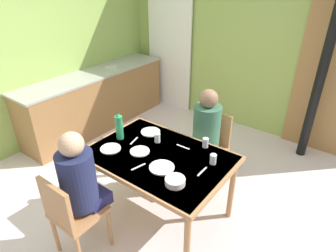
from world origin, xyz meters
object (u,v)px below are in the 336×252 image
object	(u,v)px
kitchen_counter	(97,99)
dining_table	(159,161)
person_near_diner	(79,178)
chair_far_diner	(210,144)
chair_near_diner	(71,213)
water_bottle_green_near	(119,127)
serving_bowl_center	(175,181)
person_far_diner	(206,127)

from	to	relation	value
kitchen_counter	dining_table	bearing A→B (deg)	-25.27
person_near_diner	chair_far_diner	bearing A→B (deg)	75.14
kitchen_counter	chair_near_diner	bearing A→B (deg)	-45.48
person_near_diner	water_bottle_green_near	distance (m)	0.74
chair_near_diner	water_bottle_green_near	world-z (taller)	water_bottle_green_near
kitchen_counter	serving_bowl_center	world-z (taller)	kitchen_counter
chair_near_diner	water_bottle_green_near	distance (m)	0.94
kitchen_counter	person_near_diner	distance (m)	2.45
dining_table	chair_near_diner	xyz separation A→B (m)	(-0.29, -0.83, -0.18)
person_far_diner	serving_bowl_center	bearing A→B (deg)	105.19
person_near_diner	person_far_diner	size ratio (longest dim) A/B	1.00
person_near_diner	serving_bowl_center	distance (m)	0.79
serving_bowl_center	chair_far_diner	bearing A→B (deg)	103.33
serving_bowl_center	dining_table	bearing A→B (deg)	146.51
kitchen_counter	serving_bowl_center	size ratio (longest dim) A/B	15.01
chair_near_diner	water_bottle_green_near	bearing A→B (deg)	105.17
kitchen_counter	water_bottle_green_near	world-z (taller)	water_bottle_green_near
dining_table	water_bottle_green_near	world-z (taller)	water_bottle_green_near
person_near_diner	water_bottle_green_near	xyz separation A→B (m)	(-0.23, 0.69, 0.10)
person_far_diner	serving_bowl_center	xyz separation A→B (m)	(0.25, -0.93, -0.00)
person_near_diner	water_bottle_green_near	world-z (taller)	person_near_diner
chair_far_diner	person_far_diner	bearing A→B (deg)	90.00
dining_table	person_near_diner	xyz separation A→B (m)	(-0.29, -0.69, 0.10)
water_bottle_green_near	chair_far_diner	bearing A→B (deg)	52.70
kitchen_counter	water_bottle_green_near	distance (m)	1.87
water_bottle_green_near	serving_bowl_center	size ratio (longest dim) A/B	1.70
kitchen_counter	water_bottle_green_near	bearing A→B (deg)	-32.10
person_near_diner	serving_bowl_center	xyz separation A→B (m)	(0.66, 0.45, -0.00)
kitchen_counter	person_far_diner	world-z (taller)	person_far_diner
chair_far_diner	water_bottle_green_near	bearing A→B (deg)	52.70
kitchen_counter	person_far_diner	size ratio (longest dim) A/B	3.31
person_far_diner	water_bottle_green_near	xyz separation A→B (m)	(-0.63, -0.69, 0.10)
dining_table	serving_bowl_center	distance (m)	0.45
chair_far_diner	person_near_diner	size ratio (longest dim) A/B	1.13
chair_near_diner	person_near_diner	world-z (taller)	person_near_diner
kitchen_counter	serving_bowl_center	bearing A→B (deg)	-26.61
water_bottle_green_near	person_near_diner	bearing A→B (deg)	-72.03
person_near_diner	water_bottle_green_near	size ratio (longest dim) A/B	2.66
dining_table	person_far_diner	size ratio (longest dim) A/B	1.76
water_bottle_green_near	serving_bowl_center	world-z (taller)	water_bottle_green_near
chair_far_diner	serving_bowl_center	xyz separation A→B (m)	(0.25, -1.07, 0.28)
chair_near_diner	person_far_diner	world-z (taller)	person_far_diner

